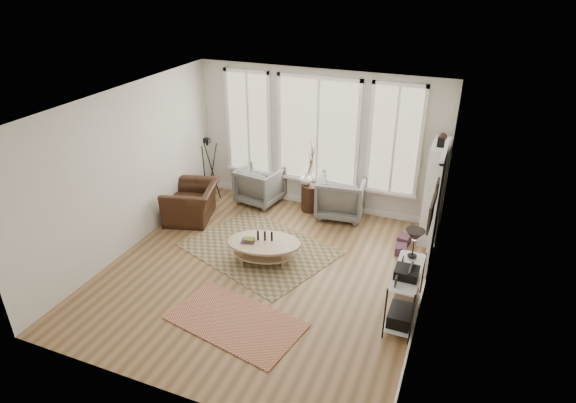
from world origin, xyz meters
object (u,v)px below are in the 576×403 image
at_px(bookcase, 434,192).
at_px(side_table, 311,176).
at_px(low_shelf, 405,289).
at_px(armchair_left, 260,185).
at_px(armchair_right, 341,196).
at_px(coffee_table, 263,246).
at_px(accent_chair, 192,202).

xyz_separation_m(bookcase, side_table, (-2.47, 0.22, -0.18)).
xyz_separation_m(bookcase, low_shelf, (-0.06, -2.52, -0.44)).
relative_size(bookcase, armchair_left, 2.34).
distance_m(armchair_left, armchair_right, 1.80).
bearing_deg(low_shelf, side_table, 131.36).
xyz_separation_m(low_shelf, coffee_table, (-2.51, 0.59, -0.20)).
distance_m(coffee_table, accent_chair, 2.21).
height_order(low_shelf, side_table, side_table).
height_order(coffee_table, side_table, side_table).
relative_size(armchair_right, accent_chair, 0.86).
height_order(armchair_left, side_table, side_table).
height_order(low_shelf, accent_chair, low_shelf).
xyz_separation_m(coffee_table, accent_chair, (-2.01, 0.91, 0.04)).
relative_size(armchair_left, armchair_right, 0.92).
bearing_deg(accent_chair, bookcase, 86.13).
bearing_deg(low_shelf, coffee_table, 166.84).
height_order(armchair_left, accent_chair, armchair_left).
height_order(armchair_right, accent_chair, armchair_right).
bearing_deg(armchair_left, coffee_table, 125.40).
bearing_deg(armchair_right, coffee_table, 64.06).
bearing_deg(bookcase, armchair_right, 172.90).
distance_m(bookcase, coffee_table, 3.28).
relative_size(side_table, accent_chair, 1.46).
xyz_separation_m(armchair_left, accent_chair, (-0.98, -1.20, -0.04)).
xyz_separation_m(low_shelf, armchair_left, (-3.55, 2.70, -0.11)).
bearing_deg(coffee_table, armchair_left, 116.08).
distance_m(low_shelf, side_table, 3.67).
relative_size(low_shelf, armchair_right, 1.37).
height_order(armchair_right, side_table, side_table).
relative_size(bookcase, side_table, 1.28).
bearing_deg(armchair_left, accent_chair, 60.24).
xyz_separation_m(low_shelf, side_table, (-2.42, 2.75, 0.26)).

